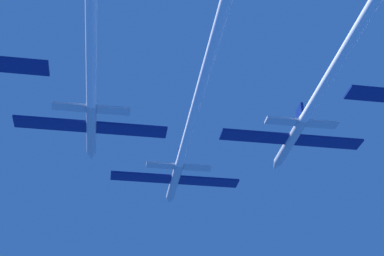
% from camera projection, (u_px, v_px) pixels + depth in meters
% --- Properties ---
extents(jet_lead, '(18.74, 59.48, 3.10)m').
position_uv_depth(jet_lead, '(191.00, 122.00, 70.67)').
color(jet_lead, silver).
extents(jet_left_wing, '(18.74, 59.97, 3.10)m').
position_uv_depth(jet_left_wing, '(91.00, 42.00, 57.35)').
color(jet_left_wing, silver).
extents(jet_right_wing, '(18.74, 52.57, 3.10)m').
position_uv_depth(jet_right_wing, '(327.00, 81.00, 63.71)').
color(jet_right_wing, silver).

